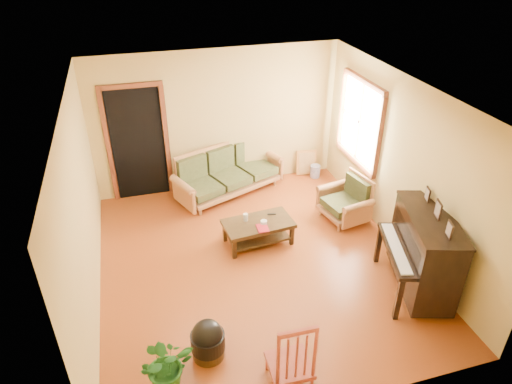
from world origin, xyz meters
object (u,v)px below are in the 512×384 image
object	(u,v)px
piano	(424,254)
red_chair	(290,349)
sofa	(229,172)
footstool	(208,343)
potted_plant	(167,365)
armchair	(344,199)
ceramic_crock	(315,171)
coffee_table	(258,232)

from	to	relation	value
piano	red_chair	size ratio (longest dim) A/B	1.36
sofa	footstool	xyz separation A→B (m)	(-1.10, -3.59, -0.25)
footstool	potted_plant	world-z (taller)	potted_plant
sofa	red_chair	size ratio (longest dim) A/B	2.07
sofa	armchair	size ratio (longest dim) A/B	2.59
piano	potted_plant	size ratio (longest dim) A/B	2.10
ceramic_crock	potted_plant	size ratio (longest dim) A/B	0.39
coffee_table	ceramic_crock	world-z (taller)	coffee_table
sofa	piano	xyz separation A→B (m)	(1.91, -3.26, 0.16)
ceramic_crock	potted_plant	world-z (taller)	potted_plant
footstool	ceramic_crock	xyz separation A→B (m)	(2.89, 3.73, -0.07)
ceramic_crock	red_chair	bearing A→B (deg)	-115.90
armchair	piano	bearing A→B (deg)	-93.63
footstool	red_chair	size ratio (longest dim) A/B	0.41
footstool	piano	bearing A→B (deg)	6.22
ceramic_crock	armchair	bearing A→B (deg)	-94.69
footstool	red_chair	xyz separation A→B (m)	(0.79, -0.58, 0.30)
coffee_table	piano	distance (m)	2.48
sofa	red_chair	xyz separation A→B (m)	(-0.31, -4.17, 0.06)
piano	footstool	distance (m)	3.05
sofa	ceramic_crock	distance (m)	1.81
armchair	potted_plant	xyz separation A→B (m)	(-3.25, -2.46, -0.07)
armchair	ceramic_crock	world-z (taller)	armchair
sofa	ceramic_crock	xyz separation A→B (m)	(1.78, 0.14, -0.31)
sofa	ceramic_crock	bearing A→B (deg)	-17.44
coffee_table	piano	world-z (taller)	piano
armchair	piano	size ratio (longest dim) A/B	0.59
armchair	red_chair	xyz separation A→B (m)	(-1.97, -2.77, 0.10)
sofa	footstool	distance (m)	3.76
armchair	footstool	distance (m)	3.53
piano	footstool	xyz separation A→B (m)	(-3.01, -0.33, -0.40)
sofa	potted_plant	distance (m)	4.18
sofa	footstool	bearing A→B (deg)	-129.00
sofa	armchair	distance (m)	2.17
piano	ceramic_crock	world-z (taller)	piano
armchair	potted_plant	world-z (taller)	armchair
sofa	piano	distance (m)	3.78
red_chair	potted_plant	bearing A→B (deg)	168.16
red_chair	coffee_table	bearing A→B (deg)	83.16
armchair	sofa	bearing A→B (deg)	128.55
red_chair	footstool	bearing A→B (deg)	145.52
ceramic_crock	piano	bearing A→B (deg)	-87.90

